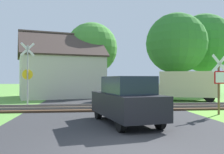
% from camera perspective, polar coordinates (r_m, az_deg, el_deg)
% --- Properties ---
extents(road_asphalt, '(8.32, 80.00, 0.01)m').
position_cam_1_polar(road_asphalt, '(7.68, 2.69, -13.11)').
color(road_asphalt, '#2D2D30').
rests_on(road_asphalt, ground).
extents(rail_track, '(60.00, 2.60, 0.22)m').
position_cam_1_polar(rail_track, '(14.13, -1.57, -7.05)').
color(rail_track, '#422D1E').
rests_on(rail_track, ground).
extents(stop_sign_near, '(0.87, 0.21, 2.85)m').
position_cam_1_polar(stop_sign_near, '(12.79, 23.29, -0.65)').
color(stop_sign_near, brown).
rests_on(stop_sign_near, ground).
extents(crossing_sign_far, '(0.85, 0.28, 3.97)m').
position_cam_1_polar(crossing_sign_far, '(16.34, -18.75, 1.38)').
color(crossing_sign_far, '#9E9EA5').
rests_on(crossing_sign_far, ground).
extents(house, '(8.85, 8.23, 6.06)m').
position_cam_1_polar(house, '(23.76, -11.73, 0.46)').
color(house, beige).
rests_on(house, ground).
extents(tree_right, '(5.67, 5.67, 7.85)m').
position_cam_1_polar(tree_right, '(24.32, 14.49, 7.43)').
color(tree_right, '#513823').
rests_on(tree_right, ground).
extents(tree_far, '(6.60, 6.60, 9.10)m').
position_cam_1_polar(tree_far, '(30.62, 20.22, 7.31)').
color(tree_far, '#513823').
rests_on(tree_far, ground).
extents(tree_center, '(5.21, 5.21, 7.41)m').
position_cam_1_polar(tree_center, '(25.61, -4.66, 6.53)').
color(tree_center, '#513823').
rests_on(tree_center, ground).
extents(mail_truck, '(5.24, 3.53, 2.24)m').
position_cam_1_polar(mail_truck, '(19.78, 16.57, -1.71)').
color(mail_truck, beige).
rests_on(mail_truck, ground).
extents(parked_car, '(2.43, 4.25, 1.78)m').
position_cam_1_polar(parked_car, '(9.40, 3.21, -5.27)').
color(parked_car, black).
rests_on(parked_car, ground).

